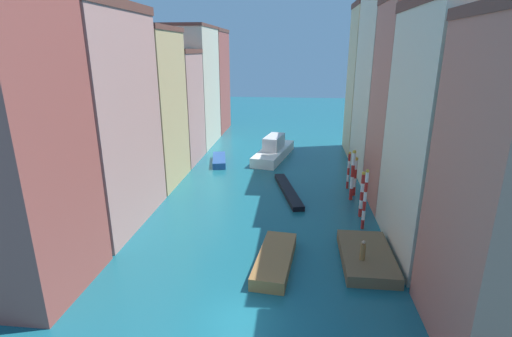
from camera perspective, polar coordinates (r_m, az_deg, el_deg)
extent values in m
plane|color=#196070|center=(43.95, 2.22, -1.37)|extent=(154.00, 154.00, 0.00)
cube|color=#B25147|center=(25.67, -34.19, 2.35)|extent=(7.61, 7.18, 17.72)
cube|color=tan|center=(33.44, -23.75, 6.21)|extent=(7.61, 11.26, 17.03)
cube|color=brown|center=(33.09, -25.76, 21.39)|extent=(7.76, 11.48, 0.70)
cube|color=#DBB77A|center=(42.62, -16.95, 8.39)|extent=(7.61, 8.63, 16.02)
cube|color=brown|center=(42.20, -18.00, 19.51)|extent=(7.76, 8.80, 0.50)
cube|color=tan|center=(50.73, -13.12, 8.77)|extent=(7.61, 7.88, 13.76)
cube|color=brown|center=(50.19, -13.70, 16.87)|extent=(7.76, 8.04, 0.57)
cube|color=beige|center=(59.60, -10.23, 11.87)|extent=(7.61, 10.72, 17.22)
cube|color=brown|center=(59.42, -10.71, 20.36)|extent=(7.76, 10.93, 0.43)
cube|color=#B25147|center=(69.69, -7.81, 12.71)|extent=(7.61, 9.45, 17.07)
cube|color=brown|center=(69.53, -8.13, 19.96)|extent=(7.76, 9.64, 0.55)
cube|color=beige|center=(29.12, 28.36, 3.85)|extent=(7.61, 10.25, 16.80)
cube|color=#C6705B|center=(37.33, 23.54, 8.11)|extent=(7.61, 7.45, 18.10)
cube|color=beige|center=(46.15, 20.43, 11.96)|extent=(7.61, 10.82, 21.20)
cube|color=beige|center=(55.70, 17.96, 12.14)|extent=(7.61, 7.64, 19.55)
cube|color=brown|center=(55.81, 19.01, 22.51)|extent=(7.76, 7.79, 0.71)
cube|color=brown|center=(28.19, 16.38, -12.68)|extent=(3.46, 6.46, 0.79)
cylinder|color=olive|center=(26.71, 15.83, -12.03)|extent=(0.36, 0.36, 1.15)
sphere|color=tan|center=(26.37, 15.96, -10.69)|extent=(0.26, 0.26, 0.26)
cylinder|color=red|center=(32.83, 15.82, -8.09)|extent=(0.26, 0.26, 0.82)
cylinder|color=white|center=(32.50, 15.94, -6.77)|extent=(0.26, 0.26, 0.82)
cylinder|color=red|center=(32.17, 16.06, -5.44)|extent=(0.26, 0.26, 0.82)
cylinder|color=white|center=(31.87, 16.18, -4.07)|extent=(0.26, 0.26, 0.82)
cylinder|color=red|center=(31.59, 16.31, -2.68)|extent=(0.26, 0.26, 0.82)
cylinder|color=white|center=(31.32, 16.44, -1.27)|extent=(0.26, 0.26, 0.82)
sphere|color=gold|center=(31.16, 16.52, -0.37)|extent=(0.29, 0.29, 0.29)
cylinder|color=red|center=(35.06, 15.48, -6.40)|extent=(0.31, 0.31, 0.79)
cylinder|color=white|center=(34.75, 15.59, -5.21)|extent=(0.31, 0.31, 0.79)
cylinder|color=red|center=(34.46, 15.70, -4.00)|extent=(0.31, 0.31, 0.79)
cylinder|color=white|center=(34.19, 15.80, -2.77)|extent=(0.31, 0.31, 0.79)
cylinder|color=red|center=(33.93, 15.91, -1.52)|extent=(0.31, 0.31, 0.79)
sphere|color=gold|center=(33.77, 15.99, -0.70)|extent=(0.34, 0.34, 0.34)
cylinder|color=red|center=(38.54, 14.16, -3.75)|extent=(0.33, 0.33, 1.20)
cylinder|color=white|center=(38.13, 14.30, -2.07)|extent=(0.33, 0.33, 1.20)
cylinder|color=red|center=(37.75, 14.43, -0.36)|extent=(0.33, 0.33, 1.20)
cylinder|color=white|center=(37.41, 14.57, 1.38)|extent=(0.33, 0.33, 1.20)
sphere|color=gold|center=(37.22, 14.66, 2.46)|extent=(0.37, 0.37, 0.37)
cylinder|color=red|center=(39.78, 14.55, -3.30)|extent=(0.34, 0.34, 0.93)
cylinder|color=white|center=(39.47, 14.65, -2.03)|extent=(0.34, 0.34, 0.93)
cylinder|color=red|center=(39.18, 14.76, -0.75)|extent=(0.34, 0.34, 0.93)
cylinder|color=white|center=(38.90, 14.86, 0.56)|extent=(0.34, 0.34, 0.93)
sphere|color=gold|center=(38.74, 14.93, 1.41)|extent=(0.38, 0.38, 0.38)
cylinder|color=red|center=(41.63, 13.65, -2.41)|extent=(0.25, 0.25, 0.77)
cylinder|color=white|center=(41.38, 13.72, -1.41)|extent=(0.25, 0.25, 0.77)
cylinder|color=red|center=(41.14, 13.80, -0.40)|extent=(0.25, 0.25, 0.77)
cylinder|color=white|center=(40.91, 13.88, 0.62)|extent=(0.25, 0.25, 0.77)
cylinder|color=red|center=(40.70, 13.96, 1.66)|extent=(0.25, 0.25, 0.77)
sphere|color=gold|center=(40.58, 14.01, 2.32)|extent=(0.27, 0.27, 0.27)
cube|color=white|center=(51.86, 2.70, 2.33)|extent=(5.38, 11.66, 1.27)
cube|color=silver|center=(51.47, 2.72, 3.98)|extent=(2.87, 4.96, 1.81)
cube|color=black|center=(39.34, 4.87, -3.36)|extent=(3.35, 9.72, 0.49)
cube|color=#234C93|center=(49.51, -5.60, 1.25)|extent=(2.72, 5.98, 0.82)
cube|color=olive|center=(26.74, 2.87, -13.58)|extent=(2.91, 6.81, 0.86)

